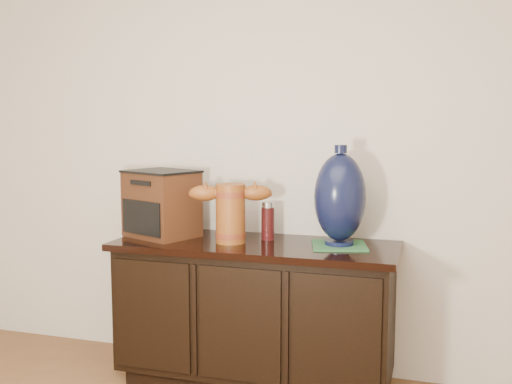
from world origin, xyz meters
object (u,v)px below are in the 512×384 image
(sideboard, at_px, (255,312))
(spray_can, at_px, (268,221))
(lamp_base, at_px, (340,198))
(tv_radio, at_px, (162,204))
(terracotta_vessel, at_px, (231,210))

(sideboard, xyz_separation_m, spray_can, (0.04, 0.09, 0.47))
(sideboard, distance_m, lamp_base, 0.75)
(tv_radio, bearing_deg, spray_can, 31.31)
(spray_can, bearing_deg, terracotta_vessel, -140.97)
(tv_radio, height_order, lamp_base, lamp_base)
(sideboard, height_order, lamp_base, lamp_base)
(tv_radio, relative_size, lamp_base, 0.89)
(tv_radio, xyz_separation_m, lamp_base, (0.96, 0.03, 0.07))
(sideboard, xyz_separation_m, tv_radio, (-0.53, 0.01, 0.55))
(terracotta_vessel, height_order, tv_radio, tv_radio)
(spray_can, bearing_deg, tv_radio, -171.80)
(tv_radio, bearing_deg, lamp_base, 24.80)
(sideboard, bearing_deg, tv_radio, 178.73)
(tv_radio, distance_m, lamp_base, 0.96)
(sideboard, relative_size, tv_radio, 3.30)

